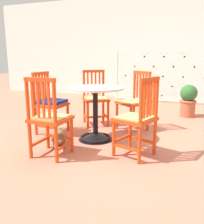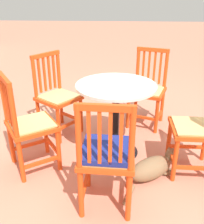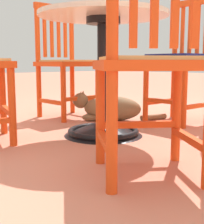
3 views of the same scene
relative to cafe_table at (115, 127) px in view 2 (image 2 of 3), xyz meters
The scene contains 8 objects.
ground_plane 0.31m from the cafe_table, ahead, with size 24.00×24.00×0.00m, color #C6755B.
cafe_table is the anchor object (origin of this frame).
orange_chair_near_fence 0.78m from the cafe_table, 59.98° to the left, with size 0.56×0.56×0.91m.
orange_chair_at_corner 0.84m from the cafe_table, 112.05° to the left, with size 0.56×0.56×0.91m.
orange_chair_facing_out 0.76m from the cafe_table, behind, with size 0.42×0.42×0.91m.
orange_chair_by_planter 0.78m from the cafe_table, 110.40° to the right, with size 0.41×0.41×0.91m.
orange_chair_tucked_in 0.77m from the cafe_table, 29.47° to the right, with size 0.51×0.51×0.91m.
tabby_cat 0.56m from the cafe_table, 137.29° to the right, with size 0.58×0.52×0.23m.
Camera 2 is at (-2.46, -0.00, 1.54)m, focal length 42.49 mm.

